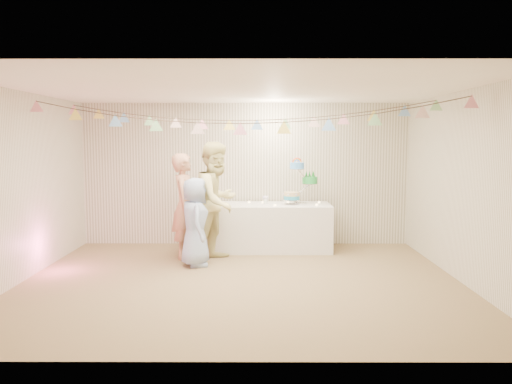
{
  "coord_description": "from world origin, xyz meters",
  "views": [
    {
      "loc": [
        0.23,
        -6.68,
        1.94
      ],
      "look_at": [
        0.2,
        0.8,
        1.15
      ],
      "focal_mm": 35.0,
      "sensor_mm": 36.0,
      "label": 1
    }
  ],
  "objects_px": {
    "cake_stand": "(300,186)",
    "person_adult_a": "(185,206)",
    "person_adult_b": "(217,201)",
    "person_child": "(195,222)",
    "table": "(269,227)"
  },
  "relations": [
    {
      "from": "table",
      "to": "cake_stand",
      "type": "height_order",
      "value": "cake_stand"
    },
    {
      "from": "table",
      "to": "person_child",
      "type": "height_order",
      "value": "person_child"
    },
    {
      "from": "person_adult_a",
      "to": "cake_stand",
      "type": "bearing_deg",
      "value": -71.52
    },
    {
      "from": "person_adult_b",
      "to": "person_child",
      "type": "height_order",
      "value": "person_adult_b"
    },
    {
      "from": "person_adult_a",
      "to": "person_adult_b",
      "type": "bearing_deg",
      "value": -105.14
    },
    {
      "from": "cake_stand",
      "to": "person_adult_a",
      "type": "bearing_deg",
      "value": -161.37
    },
    {
      "from": "cake_stand",
      "to": "person_adult_a",
      "type": "relative_size",
      "value": 0.44
    },
    {
      "from": "cake_stand",
      "to": "person_adult_b",
      "type": "bearing_deg",
      "value": -150.36
    },
    {
      "from": "cake_stand",
      "to": "person_adult_b",
      "type": "height_order",
      "value": "person_adult_b"
    },
    {
      "from": "person_adult_a",
      "to": "person_child",
      "type": "height_order",
      "value": "person_adult_a"
    },
    {
      "from": "table",
      "to": "person_adult_a",
      "type": "xyz_separation_m",
      "value": [
        -1.39,
        -0.6,
        0.45
      ]
    },
    {
      "from": "table",
      "to": "person_adult_b",
      "type": "xyz_separation_m",
      "value": [
        -0.85,
        -0.75,
        0.55
      ]
    },
    {
      "from": "cake_stand",
      "to": "person_adult_b",
      "type": "distance_m",
      "value": 1.62
    },
    {
      "from": "table",
      "to": "person_adult_a",
      "type": "distance_m",
      "value": 1.58
    },
    {
      "from": "person_adult_a",
      "to": "person_child",
      "type": "distance_m",
      "value": 0.6
    }
  ]
}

